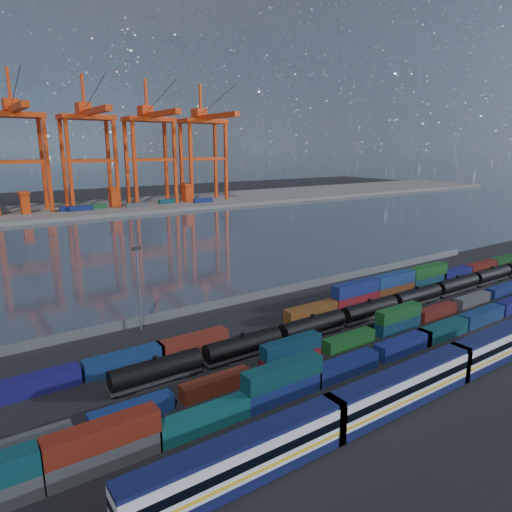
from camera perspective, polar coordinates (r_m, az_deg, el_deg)
ground at (r=87.99m, az=11.30°, el=-10.14°), size 700.00×700.00×0.00m
harbor_water at (r=174.45m, az=-14.08°, el=1.54°), size 700.00×700.00×0.00m
far_quay at (r=274.05m, az=-21.91°, el=5.40°), size 700.00×70.00×2.00m
passenger_train at (r=67.54m, az=17.94°, el=-15.47°), size 79.23×3.36×5.77m
container_row_south at (r=76.65m, az=12.95°, el=-12.31°), size 140.26×2.56×5.46m
container_row_mid at (r=88.45m, az=14.37°, el=-9.05°), size 139.86×2.25×4.79m
container_row_north at (r=108.09m, az=13.97°, el=-4.61°), size 142.65×2.62×5.58m
tanker_string at (r=108.96m, az=19.45°, el=-4.74°), size 138.57×3.13×4.48m
waterfront_fence at (r=107.55m, az=0.60°, el=-4.87°), size 160.12×0.12×2.20m
yard_light_mast at (r=90.14m, az=-14.47°, el=-3.44°), size 1.60×0.40×16.60m
gantry_cranes at (r=263.82m, az=-24.04°, el=14.45°), size 202.95×53.66×72.66m
quay_containers at (r=257.44m, az=-23.61°, el=5.31°), size 172.58×10.99×2.60m
straddle_carriers at (r=263.04m, az=-22.08°, el=6.59°), size 140.00×7.00×11.10m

